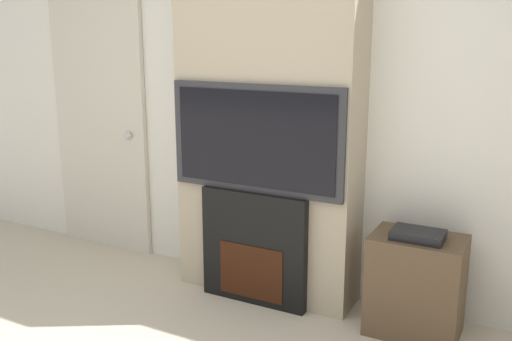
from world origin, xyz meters
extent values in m
cube|color=silver|center=(0.00, 2.03, 1.35)|extent=(6.00, 0.06, 2.70)
cube|color=tan|center=(0.00, 1.83, 1.35)|extent=(1.21, 0.34, 2.70)
cube|color=black|center=(0.00, 1.66, 0.37)|extent=(0.73, 0.14, 0.75)
cube|color=#33160A|center=(0.00, 1.59, 0.22)|extent=(0.45, 0.01, 0.36)
cube|color=#2D2D33|center=(0.00, 1.66, 1.09)|extent=(1.17, 0.06, 0.68)
cube|color=black|center=(0.00, 1.63, 1.09)|extent=(1.08, 0.01, 0.60)
cube|color=brown|center=(1.02, 1.73, 0.30)|extent=(0.52, 0.36, 0.60)
cube|color=black|center=(1.02, 1.69, 0.62)|extent=(0.29, 0.20, 0.05)
cube|color=beige|center=(-1.57, 1.98, 1.00)|extent=(0.89, 0.04, 1.99)
sphere|color=silver|center=(-1.25, 1.94, 0.96)|extent=(0.06, 0.06, 0.06)
camera|label=1|loc=(1.63, -1.41, 1.73)|focal=40.00mm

